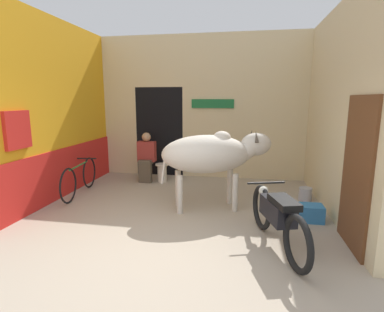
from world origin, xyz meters
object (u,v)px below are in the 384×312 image
at_px(cow, 212,154).
at_px(motorcycle_near, 277,216).
at_px(crate, 309,213).
at_px(bucket, 305,194).
at_px(shopkeeper_seated, 146,156).
at_px(bicycle, 80,178).
at_px(plastic_stool, 162,172).

bearing_deg(cow, motorcycle_near, -52.57).
xyz_separation_m(crate, bucket, (0.14, 1.12, -0.01)).
xyz_separation_m(motorcycle_near, shopkeeper_seated, (-2.88, 2.98, 0.19)).
distance_m(cow, crate, 1.96).
height_order(bicycle, crate, bicycle).
relative_size(cow, bicycle, 1.19).
xyz_separation_m(motorcycle_near, bucket, (0.79, 2.16, -0.33)).
relative_size(bicycle, bucket, 6.90).
bearing_deg(cow, bucket, 22.83).
bearing_deg(cow, crate, -11.22).
relative_size(bicycle, plastic_stool, 3.90).
bearing_deg(plastic_stool, bucket, -14.35).
xyz_separation_m(cow, shopkeeper_seated, (-1.82, 1.60, -0.40)).
height_order(motorcycle_near, shopkeeper_seated, shopkeeper_seated).
bearing_deg(bucket, plastic_stool, 165.65).
bearing_deg(shopkeeper_seated, plastic_stool, 2.54).
bearing_deg(motorcycle_near, crate, 58.03).
relative_size(shopkeeper_seated, bucket, 4.74).
distance_m(motorcycle_near, crate, 1.27).
bearing_deg(plastic_stool, motorcycle_near, -50.34).
height_order(motorcycle_near, plastic_stool, motorcycle_near).
bearing_deg(plastic_stool, crate, -31.94).
bearing_deg(bicycle, motorcycle_near, -23.25).
bearing_deg(bicycle, crate, -8.15).
bearing_deg(cow, plastic_stool, 131.46).
relative_size(cow, shopkeeper_seated, 1.73).
bearing_deg(shopkeeper_seated, bucket, -12.61).
height_order(plastic_stool, crate, plastic_stool).
relative_size(cow, bucket, 8.20).
height_order(bicycle, bucket, bicycle).
bearing_deg(plastic_stool, shopkeeper_seated, -177.46).
height_order(cow, plastic_stool, cow).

